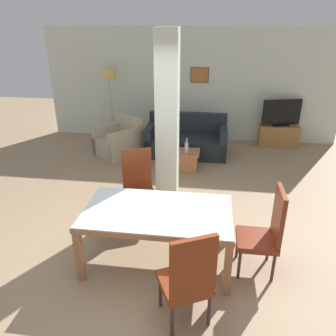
{
  "coord_description": "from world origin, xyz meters",
  "views": [
    {
      "loc": [
        0.57,
        -3.27,
        2.74
      ],
      "look_at": [
        0.0,
        0.89,
        0.88
      ],
      "focal_mm": 35.0,
      "sensor_mm": 36.0,
      "label": 1
    }
  ],
  "objects_px": {
    "floor_lamp": "(109,81)",
    "dining_chair_near_right": "(188,278)",
    "armchair": "(119,142)",
    "bottle": "(187,147)",
    "tv_stand": "(278,135)",
    "tv_screen": "(282,113)",
    "dining_chair_far_left": "(139,185)",
    "dining_chair_head_right": "(266,230)",
    "coffee_table": "(181,160)",
    "sofa": "(187,141)",
    "dining_table": "(158,220)"
  },
  "relations": [
    {
      "from": "bottle",
      "to": "tv_stand",
      "type": "xyz_separation_m",
      "value": [
        2.09,
        1.84,
        -0.26
      ]
    },
    {
      "from": "dining_table",
      "to": "floor_lamp",
      "type": "bearing_deg",
      "value": 113.11
    },
    {
      "from": "dining_chair_head_right",
      "to": "dining_chair_near_right",
      "type": "bearing_deg",
      "value": 137.18
    },
    {
      "from": "dining_chair_far_left",
      "to": "bottle",
      "type": "xyz_separation_m",
      "value": [
        0.54,
        1.85,
        -0.05
      ]
    },
    {
      "from": "tv_stand",
      "to": "floor_lamp",
      "type": "xyz_separation_m",
      "value": [
        -4.11,
        -0.15,
        1.24
      ]
    },
    {
      "from": "sofa",
      "to": "dining_chair_near_right",
      "type": "bearing_deg",
      "value": 94.97
    },
    {
      "from": "dining_chair_far_left",
      "to": "tv_screen",
      "type": "height_order",
      "value": "tv_screen"
    },
    {
      "from": "dining_chair_near_right",
      "to": "sofa",
      "type": "bearing_deg",
      "value": 68.89
    },
    {
      "from": "dining_table",
      "to": "dining_chair_near_right",
      "type": "relative_size",
      "value": 1.62
    },
    {
      "from": "dining_chair_far_left",
      "to": "floor_lamp",
      "type": "bearing_deg",
      "value": -92.66
    },
    {
      "from": "dining_chair_far_left",
      "to": "floor_lamp",
      "type": "relative_size",
      "value": 0.62
    },
    {
      "from": "armchair",
      "to": "tv_stand",
      "type": "bearing_deg",
      "value": -122.19
    },
    {
      "from": "dining_table",
      "to": "tv_stand",
      "type": "height_order",
      "value": "dining_table"
    },
    {
      "from": "sofa",
      "to": "tv_stand",
      "type": "bearing_deg",
      "value": -158.49
    },
    {
      "from": "sofa",
      "to": "tv_stand",
      "type": "distance_m",
      "value": 2.33
    },
    {
      "from": "dining_chair_head_right",
      "to": "bottle",
      "type": "relative_size",
      "value": 3.72
    },
    {
      "from": "dining_table",
      "to": "bottle",
      "type": "xyz_separation_m",
      "value": [
        0.11,
        2.78,
        -0.08
      ]
    },
    {
      "from": "dining_chair_far_left",
      "to": "floor_lamp",
      "type": "distance_m",
      "value": 3.95
    },
    {
      "from": "bottle",
      "to": "tv_stand",
      "type": "bearing_deg",
      "value": 41.36
    },
    {
      "from": "dining_chair_head_right",
      "to": "armchair",
      "type": "distance_m",
      "value": 4.44
    },
    {
      "from": "dining_chair_far_left",
      "to": "dining_chair_head_right",
      "type": "relative_size",
      "value": 1.0
    },
    {
      "from": "coffee_table",
      "to": "tv_stand",
      "type": "xyz_separation_m",
      "value": [
        2.19,
        1.78,
        0.04
      ]
    },
    {
      "from": "bottle",
      "to": "tv_stand",
      "type": "height_order",
      "value": "bottle"
    },
    {
      "from": "sofa",
      "to": "tv_screen",
      "type": "xyz_separation_m",
      "value": [
        2.17,
        0.85,
        0.51
      ]
    },
    {
      "from": "tv_stand",
      "to": "tv_screen",
      "type": "height_order",
      "value": "tv_screen"
    },
    {
      "from": "armchair",
      "to": "floor_lamp",
      "type": "height_order",
      "value": "floor_lamp"
    },
    {
      "from": "dining_table",
      "to": "coffee_table",
      "type": "xyz_separation_m",
      "value": [
        0.0,
        2.83,
        -0.39
      ]
    },
    {
      "from": "dining_chair_far_left",
      "to": "armchair",
      "type": "relative_size",
      "value": 0.93
    },
    {
      "from": "coffee_table",
      "to": "tv_stand",
      "type": "relative_size",
      "value": 0.79
    },
    {
      "from": "dining_table",
      "to": "armchair",
      "type": "xyz_separation_m",
      "value": [
        -1.47,
        3.5,
        -0.3
      ]
    },
    {
      "from": "dining_chair_head_right",
      "to": "armchair",
      "type": "relative_size",
      "value": 0.93
    },
    {
      "from": "dining_chair_head_right",
      "to": "coffee_table",
      "type": "bearing_deg",
      "value": 23.93
    },
    {
      "from": "dining_chair_far_left",
      "to": "tv_stand",
      "type": "distance_m",
      "value": 4.55
    },
    {
      "from": "dining_table",
      "to": "dining_chair_near_right",
      "type": "xyz_separation_m",
      "value": [
        0.44,
        -0.89,
        -0.03
      ]
    },
    {
      "from": "dining_chair_near_right",
      "to": "coffee_table",
      "type": "bearing_deg",
      "value": 70.53
    },
    {
      "from": "dining_table",
      "to": "floor_lamp",
      "type": "distance_m",
      "value": 4.94
    },
    {
      "from": "armchair",
      "to": "bottle",
      "type": "height_order",
      "value": "armchair"
    },
    {
      "from": "dining_chair_head_right",
      "to": "tv_stand",
      "type": "distance_m",
      "value": 4.72
    },
    {
      "from": "dining_chair_far_left",
      "to": "dining_chair_head_right",
      "type": "distance_m",
      "value": 1.93
    },
    {
      "from": "floor_lamp",
      "to": "dining_chair_near_right",
      "type": "bearing_deg",
      "value": -66.38
    },
    {
      "from": "dining_table",
      "to": "armchair",
      "type": "distance_m",
      "value": 3.8
    },
    {
      "from": "dining_table",
      "to": "dining_chair_far_left",
      "type": "height_order",
      "value": "dining_chair_far_left"
    },
    {
      "from": "bottle",
      "to": "floor_lamp",
      "type": "relative_size",
      "value": 0.17
    },
    {
      "from": "sofa",
      "to": "coffee_table",
      "type": "relative_size",
      "value": 2.42
    },
    {
      "from": "sofa",
      "to": "dining_chair_far_left",
      "type": "bearing_deg",
      "value": 80.69
    },
    {
      "from": "floor_lamp",
      "to": "armchair",
      "type": "bearing_deg",
      "value": -65.63
    },
    {
      "from": "armchair",
      "to": "tv_stand",
      "type": "distance_m",
      "value": 3.83
    },
    {
      "from": "armchair",
      "to": "tv_stand",
      "type": "height_order",
      "value": "armchair"
    },
    {
      "from": "bottle",
      "to": "tv_screen",
      "type": "bearing_deg",
      "value": 41.36
    },
    {
      "from": "dining_chair_far_left",
      "to": "armchair",
      "type": "bearing_deg",
      "value": -93.36
    }
  ]
}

